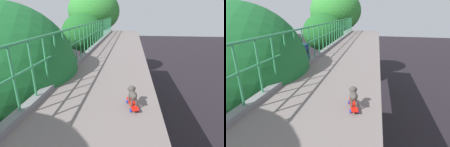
{
  "view_description": "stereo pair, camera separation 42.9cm",
  "coord_description": "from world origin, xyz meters",
  "views": [
    {
      "loc": [
        1.72,
        -0.82,
        7.71
      ],
      "look_at": [
        1.28,
        3.2,
        6.27
      ],
      "focal_mm": 27.77,
      "sensor_mm": 36.0,
      "label": 1
    },
    {
      "loc": [
        2.15,
        -0.75,
        7.71
      ],
      "look_at": [
        1.28,
        3.2,
        6.27
      ],
      "focal_mm": 27.77,
      "sensor_mm": 36.0,
      "label": 2
    }
  ],
  "objects": [
    {
      "name": "small_dog",
      "position": [
        1.79,
        2.31,
        6.18
      ],
      "size": [
        0.22,
        0.4,
        0.33
      ],
      "color": "#423E3A",
      "rests_on": "toy_skateboard"
    },
    {
      "name": "roadside_tree_farthest",
      "position": [
        -2.36,
        18.72,
        7.74
      ],
      "size": [
        5.53,
        5.53,
        10.02
      ],
      "color": "#4B3623",
      "rests_on": "ground"
    },
    {
      "name": "roadside_tree_far",
      "position": [
        -2.74,
        15.2,
        5.85
      ],
      "size": [
        3.82,
        3.82,
        7.65
      ],
      "color": "#4B3E28",
      "rests_on": "ground"
    },
    {
      "name": "city_bus",
      "position": [
        -8.19,
        16.5,
        2.01
      ],
      "size": [
        2.58,
        10.95,
        3.57
      ],
      "color": "#1B4893",
      "rests_on": "ground"
    },
    {
      "name": "car_red_taxi_fifth",
      "position": [
        -4.45,
        6.74,
        0.68
      ],
      "size": [
        1.78,
        3.93,
        1.55
      ],
      "color": "red",
      "rests_on": "ground"
    },
    {
      "name": "roadside_tree_mid",
      "position": [
        -2.2,
        3.94,
        5.81
      ],
      "size": [
        4.53,
        4.53,
        8.06
      ],
      "color": "brown",
      "rests_on": "ground"
    },
    {
      "name": "toy_skateboard",
      "position": [
        1.8,
        2.28,
        5.96
      ],
      "size": [
        0.27,
        0.55,
        0.09
      ],
      "color": "red",
      "rests_on": "overpass_deck"
    }
  ]
}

